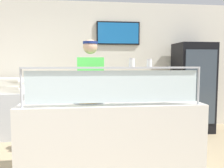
% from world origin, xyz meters
% --- Properties ---
extents(ground_plane, '(12.00, 12.00, 0.00)m').
position_xyz_m(ground_plane, '(1.07, 1.00, 0.00)').
color(ground_plane, tan).
rests_on(ground_plane, ground).
extents(shop_rear_unit, '(6.53, 0.13, 2.70)m').
position_xyz_m(shop_rear_unit, '(1.07, 2.63, 1.36)').
color(shop_rear_unit, silver).
rests_on(shop_rear_unit, ground).
extents(serving_counter, '(2.13, 0.72, 0.95)m').
position_xyz_m(serving_counter, '(1.07, 0.36, 0.47)').
color(serving_counter, silver).
rests_on(serving_counter, ground).
extents(sneeze_guard, '(1.96, 0.06, 0.43)m').
position_xyz_m(sneeze_guard, '(1.07, 0.06, 1.22)').
color(sneeze_guard, '#B2B5BC').
rests_on(sneeze_guard, serving_counter).
extents(pizza_tray, '(0.42, 0.42, 0.04)m').
position_xyz_m(pizza_tray, '(0.80, 0.37, 0.97)').
color(pizza_tray, '#9EA0A8').
rests_on(pizza_tray, serving_counter).
extents(pizza_server, '(0.09, 0.28, 0.01)m').
position_xyz_m(pizza_server, '(0.79, 0.35, 0.99)').
color(pizza_server, '#ADAFB7').
rests_on(pizza_server, pizza_tray).
extents(parmesan_shaker, '(0.06, 0.06, 0.09)m').
position_xyz_m(parmesan_shaker, '(1.26, 0.06, 1.42)').
color(parmesan_shaker, white).
rests_on(parmesan_shaker, sneeze_guard).
extents(pepper_flake_shaker, '(0.06, 0.06, 0.09)m').
position_xyz_m(pepper_flake_shaker, '(1.46, 0.06, 1.42)').
color(pepper_flake_shaker, white).
rests_on(pepper_flake_shaker, sneeze_guard).
extents(worker_figure, '(0.41, 0.50, 1.76)m').
position_xyz_m(worker_figure, '(0.85, 0.99, 1.01)').
color(worker_figure, '#23232D').
rests_on(worker_figure, ground).
extents(drink_fridge, '(0.74, 0.65, 1.82)m').
position_xyz_m(drink_fridge, '(3.00, 2.18, 0.91)').
color(drink_fridge, black).
rests_on(drink_fridge, ground).
extents(prep_shelf, '(0.70, 0.55, 0.87)m').
position_xyz_m(prep_shelf, '(-0.63, 2.14, 0.43)').
color(prep_shelf, '#B7BABF').
rests_on(prep_shelf, ground).
extents(pizza_box_stack, '(0.52, 0.50, 0.27)m').
position_xyz_m(pizza_box_stack, '(-0.63, 2.14, 1.00)').
color(pizza_box_stack, silver).
rests_on(pizza_box_stack, prep_shelf).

